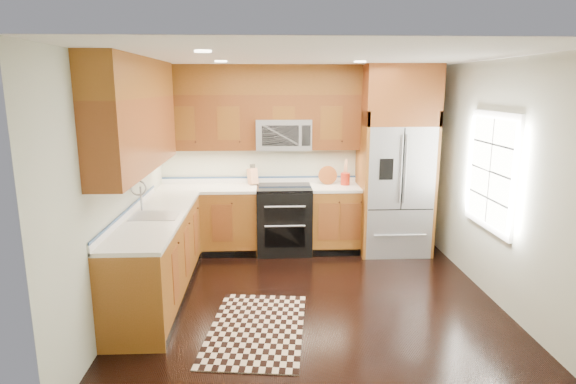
{
  "coord_description": "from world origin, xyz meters",
  "views": [
    {
      "loc": [
        -0.49,
        -4.9,
        2.31
      ],
      "look_at": [
        -0.24,
        0.6,
        1.1
      ],
      "focal_mm": 30.0,
      "sensor_mm": 36.0,
      "label": 1
    }
  ],
  "objects_px": {
    "rug": "(257,328)",
    "utensil_crock": "(345,176)",
    "refrigerator": "(396,161)",
    "knife_block": "(253,176)",
    "range": "(284,219)"
  },
  "relations": [
    {
      "from": "rug",
      "to": "utensil_crock",
      "type": "relative_size",
      "value": 4.11
    },
    {
      "from": "refrigerator",
      "to": "rug",
      "type": "height_order",
      "value": "refrigerator"
    },
    {
      "from": "refrigerator",
      "to": "rug",
      "type": "distance_m",
      "value": 3.21
    },
    {
      "from": "rug",
      "to": "utensil_crock",
      "type": "xyz_separation_m",
      "value": [
        1.23,
        2.37,
        1.06
      ]
    },
    {
      "from": "refrigerator",
      "to": "knife_block",
      "type": "relative_size",
      "value": 8.87
    },
    {
      "from": "refrigerator",
      "to": "utensil_crock",
      "type": "relative_size",
      "value": 7.13
    },
    {
      "from": "rug",
      "to": "range",
      "type": "bearing_deg",
      "value": 87.8
    },
    {
      "from": "refrigerator",
      "to": "utensil_crock",
      "type": "height_order",
      "value": "refrigerator"
    },
    {
      "from": "utensil_crock",
      "to": "range",
      "type": "bearing_deg",
      "value": -173.36
    },
    {
      "from": "range",
      "to": "utensil_crock",
      "type": "xyz_separation_m",
      "value": [
        0.88,
        0.1,
        0.6
      ]
    },
    {
      "from": "range",
      "to": "rug",
      "type": "distance_m",
      "value": 2.34
    },
    {
      "from": "range",
      "to": "utensil_crock",
      "type": "distance_m",
      "value": 1.06
    },
    {
      "from": "knife_block",
      "to": "range",
      "type": "bearing_deg",
      "value": -24.8
    },
    {
      "from": "refrigerator",
      "to": "range",
      "type": "bearing_deg",
      "value": 178.6
    },
    {
      "from": "range",
      "to": "utensil_crock",
      "type": "height_order",
      "value": "utensil_crock"
    }
  ]
}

